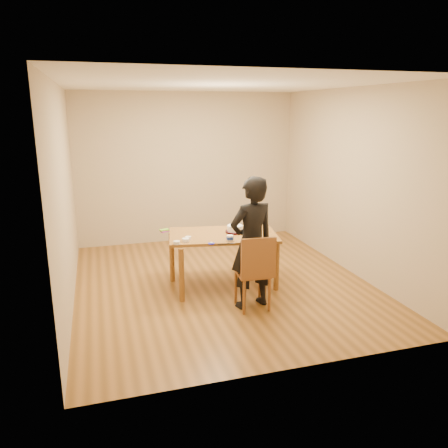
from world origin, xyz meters
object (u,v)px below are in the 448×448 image
object	(u,v)px
cake_plate	(235,232)
cake	(235,228)
dining_table	(223,235)
dining_chair	(253,273)
person	(252,243)

from	to	relation	value
cake_plate	cake	distance (m)	0.04
dining_table	dining_chair	bearing A→B (deg)	-69.08
dining_table	cake_plate	bearing A→B (deg)	19.09
cake_plate	person	distance (m)	0.76
dining_chair	cake	xyz separation A→B (m)	(0.03, 0.80, 0.35)
cake	person	bearing A→B (deg)	-92.43
dining_table	cake_plate	xyz separation A→B (m)	(0.18, 0.03, 0.03)
dining_chair	person	size ratio (longest dim) A/B	0.23
cake_plate	cake	world-z (taller)	cake
dining_table	person	bearing A→B (deg)	-68.42
dining_table	dining_chair	world-z (taller)	dining_table
cake	person	size ratio (longest dim) A/B	0.13
person	cake_plate	bearing A→B (deg)	-105.87
cake	dining_table	bearing A→B (deg)	-170.88
cake	cake_plate	bearing A→B (deg)	0.00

